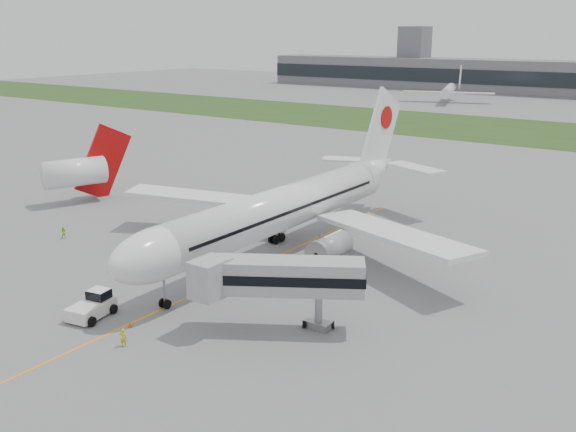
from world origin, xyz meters
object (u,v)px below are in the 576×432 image
Objects in this scene: pushback_tug at (93,305)px; ground_crew_near at (123,337)px; neighbor_aircraft at (79,171)px; jet_bridge at (275,277)px; airliner at (288,206)px.

ground_crew_near is at bearing -30.17° from pushback_tug.
neighbor_aircraft is at bearing -62.36° from ground_crew_near.
pushback_tug is 2.98× the size of ground_crew_near.
airliner is at bearing 90.93° from jet_bridge.
jet_bridge is at bearing 14.64° from pushback_tug.
neighbor_aircraft is at bearing 179.19° from airliner.
airliner reaches higher than neighbor_aircraft.
neighbor_aircraft is (-42.31, 27.85, 4.03)m from ground_crew_near.
pushback_tug is at bearing 173.98° from jet_bridge.
airliner is 4.07× the size of jet_bridge.
pushback_tug is at bearing -15.96° from neighbor_aircraft.
airliner is 11.26× the size of pushback_tug.
ground_crew_near is (-8.37, -9.73, -4.12)m from jet_bridge.
airliner is at bearing 69.76° from pushback_tug.
ground_crew_near is 0.11× the size of neighbor_aircraft.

